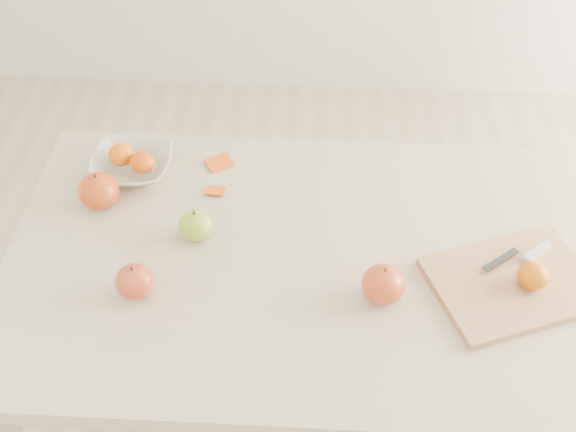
{
  "coord_description": "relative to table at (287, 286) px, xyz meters",
  "views": [
    {
      "loc": [
        0.06,
        -1.04,
        1.88
      ],
      "look_at": [
        0.0,
        0.05,
        0.82
      ],
      "focal_mm": 45.0,
      "sensor_mm": 36.0,
      "label": 1
    }
  ],
  "objects": [
    {
      "name": "table",
      "position": [
        0.0,
        0.0,
        0.0
      ],
      "size": [
        1.2,
        0.8,
        0.75
      ],
      "color": "beige",
      "rests_on": "ground"
    },
    {
      "name": "cutting_board",
      "position": [
        0.46,
        -0.06,
        0.11
      ],
      "size": [
        0.38,
        0.34,
        0.02
      ],
      "primitive_type": "cube",
      "rotation": [
        0.0,
        0.0,
        0.37
      ],
      "color": "tan",
      "rests_on": "table"
    },
    {
      "name": "board_tangerine",
      "position": [
        0.49,
        -0.07,
        0.14
      ],
      "size": [
        0.06,
        0.06,
        0.05
      ],
      "primitive_type": "ellipsoid",
      "color": "#CA5F07",
      "rests_on": "cutting_board"
    },
    {
      "name": "fruit_bowl",
      "position": [
        -0.38,
        0.25,
        0.12
      ],
      "size": [
        0.19,
        0.19,
        0.05
      ],
      "primitive_type": "imported",
      "color": "silver",
      "rests_on": "table"
    },
    {
      "name": "bowl_tangerine_near",
      "position": [
        -0.41,
        0.26,
        0.14
      ],
      "size": [
        0.06,
        0.06,
        0.05
      ],
      "primitive_type": "ellipsoid",
      "color": "orange",
      "rests_on": "fruit_bowl"
    },
    {
      "name": "bowl_tangerine_far",
      "position": [
        -0.35,
        0.24,
        0.14
      ],
      "size": [
        0.06,
        0.06,
        0.05
      ],
      "primitive_type": "ellipsoid",
      "color": "#DE5207",
      "rests_on": "fruit_bowl"
    },
    {
      "name": "orange_peel_a",
      "position": [
        -0.18,
        0.29,
        0.1
      ],
      "size": [
        0.07,
        0.07,
        0.01
      ],
      "primitive_type": "cube",
      "rotation": [
        0.21,
        0.0,
        0.55
      ],
      "color": "#DE4E0F",
      "rests_on": "table"
    },
    {
      "name": "orange_peel_b",
      "position": [
        -0.18,
        0.19,
        0.1
      ],
      "size": [
        0.05,
        0.04,
        0.01
      ],
      "primitive_type": "cube",
      "rotation": [
        -0.14,
        0.0,
        -0.14
      ],
      "color": "#DF5D0F",
      "rests_on": "table"
    },
    {
      "name": "paring_knife",
      "position": [
        0.51,
        0.01,
        0.12
      ],
      "size": [
        0.16,
        0.09,
        0.01
      ],
      "color": "white",
      "rests_on": "cutting_board"
    },
    {
      "name": "apple_green",
      "position": [
        -0.2,
        0.05,
        0.13
      ],
      "size": [
        0.07,
        0.07,
        0.07
      ],
      "primitive_type": "ellipsoid",
      "color": "#67A01B",
      "rests_on": "table"
    },
    {
      "name": "apple_red_a",
      "position": [
        -0.43,
        0.14,
        0.14
      ],
      "size": [
        0.09,
        0.09,
        0.08
      ],
      "primitive_type": "ellipsoid",
      "color": "maroon",
      "rests_on": "table"
    },
    {
      "name": "apple_red_e",
      "position": [
        0.2,
        -0.1,
        0.14
      ],
      "size": [
        0.09,
        0.09,
        0.08
      ],
      "primitive_type": "ellipsoid",
      "color": "maroon",
      "rests_on": "table"
    },
    {
      "name": "apple_red_b",
      "position": [
        -0.3,
        -0.12,
        0.13
      ],
      "size": [
        0.08,
        0.08,
        0.07
      ],
      "primitive_type": "ellipsoid",
      "color": "maroon",
      "rests_on": "table"
    }
  ]
}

